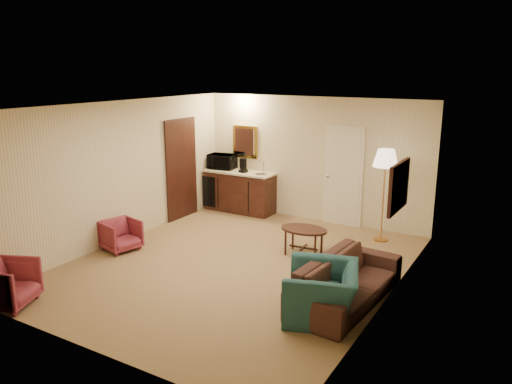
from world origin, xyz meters
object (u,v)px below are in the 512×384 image
at_px(floor_lamp, 383,196).
at_px(rose_chair_near, 121,234).
at_px(teal_armchair, 322,284).
at_px(coffee_table, 304,241).
at_px(waste_bin, 263,210).
at_px(sofa, 347,273).
at_px(coffee_maker, 243,165).
at_px(microwave, 222,160).
at_px(wetbar_cabinet, 240,191).
at_px(rose_chair_far, 6,282).

bearing_deg(floor_lamp, rose_chair_near, -143.56).
relative_size(teal_armchair, coffee_table, 1.25).
bearing_deg(coffee_table, waste_bin, 136.71).
height_order(sofa, coffee_table, sofa).
bearing_deg(rose_chair_near, coffee_maker, 2.83).
height_order(floor_lamp, microwave, floor_lamp).
distance_m(microwave, coffee_maker, 0.63).
bearing_deg(coffee_maker, wetbar_cabinet, 170.13).
relative_size(coffee_table, coffee_maker, 2.73).
relative_size(rose_chair_near, rose_chair_far, 0.87).
height_order(coffee_table, microwave, microwave).
relative_size(sofa, waste_bin, 7.90).
height_order(rose_chair_near, coffee_table, rose_chair_near).
xyz_separation_m(teal_armchair, rose_chair_far, (-3.80, -1.90, -0.11)).
xyz_separation_m(microwave, coffee_maker, (0.62, -0.09, -0.05)).
bearing_deg(teal_armchair, sofa, 147.77).
relative_size(rose_chair_near, coffee_table, 0.73).
distance_m(coffee_table, floor_lamp, 1.81).
relative_size(teal_armchair, waste_bin, 3.85).
xyz_separation_m(wetbar_cabinet, floor_lamp, (3.35, -0.32, 0.41)).
distance_m(rose_chair_near, waste_bin, 3.30).
bearing_deg(coffee_maker, teal_armchair, -39.69).
relative_size(floor_lamp, coffee_maker, 5.73).
relative_size(sofa, microwave, 3.55).
distance_m(wetbar_cabinet, coffee_maker, 0.63).
xyz_separation_m(floor_lamp, coffee_maker, (-3.23, 0.28, 0.20)).
bearing_deg(teal_armchair, coffee_table, -167.98).
distance_m(sofa, waste_bin, 4.26).
xyz_separation_m(teal_armchair, floor_lamp, (-0.20, 3.30, 0.42)).
bearing_deg(teal_armchair, floor_lamp, 164.34).
distance_m(teal_armchair, coffee_maker, 5.00).
relative_size(rose_chair_near, microwave, 1.00).
xyz_separation_m(wetbar_cabinet, sofa, (3.68, -3.05, -0.04)).
distance_m(teal_armchair, rose_chair_near, 4.08).
xyz_separation_m(rose_chair_near, waste_bin, (1.15, 3.09, -0.17)).
bearing_deg(wetbar_cabinet, coffee_table, -35.61).
height_order(sofa, waste_bin, sofa).
bearing_deg(coffee_maker, rose_chair_near, -94.66).
relative_size(floor_lamp, microwave, 2.89).
height_order(microwave, coffee_maker, microwave).
bearing_deg(sofa, floor_lamp, 11.01).
distance_m(rose_chair_near, floor_lamp, 4.82).
height_order(wetbar_cabinet, coffee_maker, coffee_maker).
bearing_deg(rose_chair_far, rose_chair_near, -16.92).
height_order(coffee_table, floor_lamp, floor_lamp).
relative_size(rose_chair_near, waste_bin, 2.23).
distance_m(sofa, microwave, 5.26).
relative_size(rose_chair_far, coffee_maker, 2.27).
relative_size(sofa, rose_chair_far, 3.09).
xyz_separation_m(wetbar_cabinet, waste_bin, (0.65, -0.07, -0.32)).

